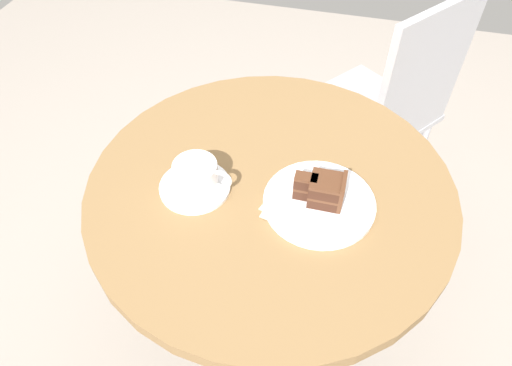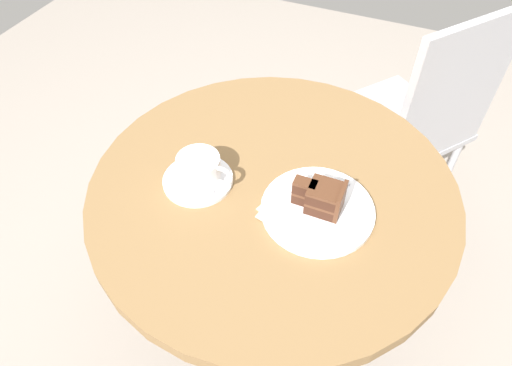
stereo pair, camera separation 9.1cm
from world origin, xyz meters
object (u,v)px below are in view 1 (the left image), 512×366
(saucer, at_px, (195,186))
(cake_slice, at_px, (324,190))
(fork, at_px, (322,177))
(coffee_cup, at_px, (197,175))
(napkin, at_px, (298,205))
(cake_plate, at_px, (319,202))
(teaspoon, at_px, (213,192))
(cafe_chair, at_px, (388,105))

(saucer, height_order, cake_slice, cake_slice)
(fork, bearing_deg, coffee_cup, 161.97)
(fork, distance_m, napkin, 0.09)
(saucer, distance_m, fork, 0.27)
(fork, bearing_deg, cake_slice, -116.91)
(cake_plate, relative_size, cake_slice, 2.28)
(cake_plate, distance_m, fork, 0.06)
(teaspoon, relative_size, fork, 0.83)
(saucer, bearing_deg, cake_plate, 4.51)
(cake_plate, bearing_deg, teaspoon, -171.86)
(coffee_cup, xyz_separation_m, fork, (0.25, 0.08, -0.02))
(saucer, bearing_deg, coffee_cup, 26.43)
(teaspoon, xyz_separation_m, cafe_chair, (0.36, 0.65, -0.20))
(coffee_cup, distance_m, cake_plate, 0.26)
(teaspoon, bearing_deg, fork, 96.62)
(coffee_cup, distance_m, napkin, 0.21)
(coffee_cup, relative_size, cake_slice, 1.23)
(cake_slice, bearing_deg, saucer, -174.80)
(fork, relative_size, cafe_chair, 0.13)
(coffee_cup, distance_m, cake_slice, 0.26)
(teaspoon, distance_m, napkin, 0.18)
(saucer, distance_m, cafe_chair, 0.78)
(saucer, distance_m, cake_slice, 0.27)
(saucer, relative_size, cake_plate, 0.65)
(teaspoon, xyz_separation_m, cake_slice, (0.22, 0.03, 0.03))
(cake_slice, height_order, cafe_chair, cafe_chair)
(saucer, height_order, cafe_chair, cafe_chair)
(teaspoon, bearing_deg, cake_plate, 80.91)
(coffee_cup, height_order, fork, coffee_cup)
(teaspoon, xyz_separation_m, cake_plate, (0.22, 0.03, -0.01))
(saucer, xyz_separation_m, cake_slice, (0.26, 0.02, 0.04))
(napkin, bearing_deg, fork, 64.20)
(cake_plate, xyz_separation_m, fork, (-0.00, 0.06, 0.01))
(coffee_cup, distance_m, fork, 0.26)
(saucer, bearing_deg, teaspoon, -13.74)
(cake_plate, bearing_deg, fork, 94.08)
(saucer, distance_m, napkin, 0.22)
(teaspoon, bearing_deg, coffee_cup, -127.67)
(saucer, relative_size, fork, 1.25)
(teaspoon, distance_m, cafe_chair, 0.76)
(coffee_cup, relative_size, teaspoon, 1.25)
(coffee_cup, relative_size, napkin, 0.79)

